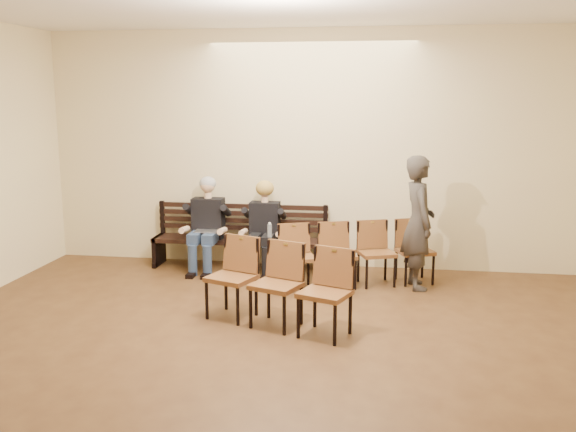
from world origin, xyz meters
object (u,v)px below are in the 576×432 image
object	(u,v)px
seated_man	(207,224)
chair_row_back	(276,286)
passerby	(419,213)
chair_row_front	(357,255)
bag	(337,271)
seated_woman	(264,230)
bench	(240,253)
laptop	(207,233)
water_bottle	(270,239)

from	to	relation	value
seated_man	chair_row_back	world-z (taller)	seated_man
seated_man	passerby	bearing A→B (deg)	-8.99
passerby	seated_man	bearing A→B (deg)	68.12
chair_row_front	chair_row_back	distance (m)	1.88
bag	chair_row_front	bearing A→B (deg)	-31.54
passerby	chair_row_front	distance (m)	0.99
seated_woman	bag	xyz separation A→B (m)	(1.11, -0.36, -0.47)
bench	laptop	world-z (taller)	laptop
seated_man	water_bottle	xyz separation A→B (m)	(1.00, -0.30, -0.12)
bench	water_bottle	world-z (taller)	water_bottle
bag	laptop	bearing A→B (deg)	173.22
bag	chair_row_front	world-z (taller)	chair_row_front
seated_woman	water_bottle	xyz separation A→B (m)	(0.14, -0.30, -0.06)
seated_man	seated_woman	xyz separation A→B (m)	(0.85, 0.00, -0.06)
laptop	chair_row_back	world-z (taller)	chair_row_back
chair_row_front	chair_row_back	bearing A→B (deg)	-136.52
bench	bag	world-z (taller)	bench
seated_woman	chair_row_front	distance (m)	1.49
bench	seated_man	xyz separation A→B (m)	(-0.47, -0.12, 0.46)
bench	bag	size ratio (longest dim) A/B	6.62
water_bottle	chair_row_front	xyz separation A→B (m)	(1.24, -0.23, -0.12)
water_bottle	seated_woman	bearing A→B (deg)	115.61
seated_man	chair_row_front	distance (m)	2.31
bench	chair_row_back	bearing A→B (deg)	-67.78
laptop	bag	bearing A→B (deg)	-18.54
bag	chair_row_back	xyz separation A→B (m)	(-0.54, -1.86, 0.33)
chair_row_back	seated_woman	bearing A→B (deg)	125.06
passerby	chair_row_back	world-z (taller)	passerby
seated_woman	laptop	xyz separation A→B (m)	(-0.82, -0.13, -0.05)
laptop	passerby	size ratio (longest dim) A/B	0.16
passerby	chair_row_back	size ratio (longest dim) A/B	1.21
seated_man	bag	world-z (taller)	seated_man
bag	seated_woman	bearing A→B (deg)	161.99
seated_man	laptop	bearing A→B (deg)	-75.95
seated_woman	water_bottle	distance (m)	0.34
seated_woman	laptop	world-z (taller)	seated_woman
bag	water_bottle	bearing A→B (deg)	176.43
seated_man	bag	bearing A→B (deg)	-10.40
passerby	chair_row_back	distance (m)	2.43
passerby	chair_row_back	xyz separation A→B (m)	(-1.61, -1.74, -0.55)
water_bottle	bag	distance (m)	1.05
chair_row_front	chair_row_back	size ratio (longest dim) A/B	1.25
bag	passerby	distance (m)	1.39
seated_woman	bag	size ratio (longest dim) A/B	3.15
bench	passerby	bearing A→B (deg)	-13.15
bench	water_bottle	xyz separation A→B (m)	(0.53, -0.42, 0.33)
chair_row_front	chair_row_back	world-z (taller)	chair_row_back
laptop	seated_man	bearing A→B (deg)	92.29
water_bottle	chair_row_front	world-z (taller)	chair_row_front
seated_woman	laptop	size ratio (longest dim) A/B	3.73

